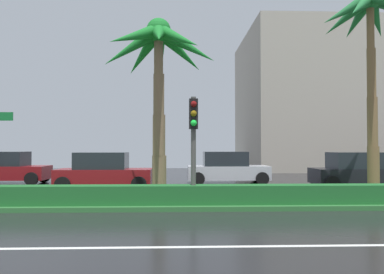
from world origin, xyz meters
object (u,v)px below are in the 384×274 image
palm_tree_centre_left (159,56)px  car_in_traffic_second (104,172)px  car_in_traffic_fourth (358,171)px  traffic_signal_median_right (193,130)px  car_in_traffic_third (227,168)px  car_in_traffic_leading (6,168)px  palm_tree_centre (371,23)px

palm_tree_centre_left → car_in_traffic_second: palm_tree_centre_left is taller
palm_tree_centre_left → car_in_traffic_fourth: 10.86m
car_in_traffic_fourth → palm_tree_centre_left: bearing=-157.7°
traffic_signal_median_right → car_in_traffic_third: (2.13, 8.16, -1.68)m
traffic_signal_median_right → car_in_traffic_third: bearing=75.4°
palm_tree_centre_left → traffic_signal_median_right: (1.19, -1.76, -2.79)m
traffic_signal_median_right → car_in_traffic_leading: bearing=138.8°
palm_tree_centre_left → car_in_traffic_second: 6.44m
car_in_traffic_leading → car_in_traffic_third: (11.81, -0.32, 0.00)m
palm_tree_centre_left → car_in_traffic_fourth: palm_tree_centre_left is taller
car_in_traffic_second → car_in_traffic_third: size_ratio=1.00×
palm_tree_centre → car_in_traffic_leading: bearing=157.9°
palm_tree_centre → car_in_traffic_third: 9.77m
palm_tree_centre → traffic_signal_median_right: 8.12m
traffic_signal_median_right → car_in_traffic_second: traffic_signal_median_right is taller
car_in_traffic_second → car_in_traffic_third: same height
palm_tree_centre → palm_tree_centre_left: bearing=-179.6°
traffic_signal_median_right → car_in_traffic_third: size_ratio=0.80×
car_in_traffic_leading → car_in_traffic_second: same height
car_in_traffic_leading → car_in_traffic_second: 6.50m
car_in_traffic_third → car_in_traffic_fourth: 6.42m
palm_tree_centre → car_in_traffic_second: size_ratio=1.84×
traffic_signal_median_right → palm_tree_centre: bearing=15.0°
car_in_traffic_third → car_in_traffic_fourth: (5.84, -2.65, 0.00)m
traffic_signal_median_right → palm_tree_centre_left: bearing=124.1°
traffic_signal_median_right → car_in_traffic_second: bearing=125.3°
palm_tree_centre_left → car_in_traffic_leading: size_ratio=1.52×
palm_tree_centre → traffic_signal_median_right: size_ratio=2.31×
car_in_traffic_fourth → car_in_traffic_third: bearing=155.6°
palm_tree_centre → car_in_traffic_second: bearing=160.9°
palm_tree_centre_left → car_in_traffic_fourth: bearing=22.3°
palm_tree_centre_left → traffic_signal_median_right: bearing=-55.9°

